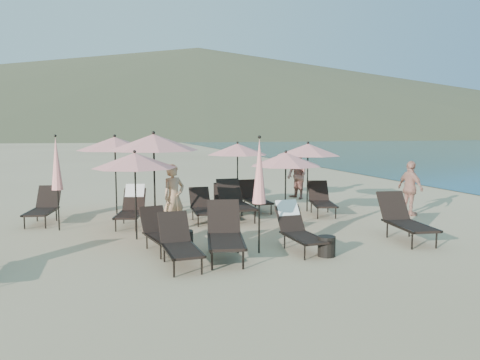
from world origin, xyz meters
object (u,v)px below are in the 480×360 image
object	(u,v)px
umbrella_open_5	(308,150)
beachgoer_a	(174,198)
lounger_4	(298,228)
umbrella_open_1	(154,142)
lounger_3	(225,233)
umbrella_open_4	(238,149)
lounger_9	(223,201)
umbrella_closed_0	(259,172)
lounger_10	(255,197)
side_table_0	(183,242)
lounger_11	(321,200)
lounger_8	(203,207)
side_table_1	(327,246)
beachgoer_c	(410,188)
lounger_12	(235,201)
lounger_6	(44,207)
lounger_5	(405,219)
lounger_7	(132,207)
beachgoer_b	(297,175)
umbrella_closed_1	(56,164)
umbrella_open_0	(135,161)
lounger_1	(179,242)
umbrella_open_2	(286,159)
umbrella_open_3	(115,144)
lounger_2	(160,231)

from	to	relation	value
umbrella_open_5	beachgoer_a	size ratio (longest dim) A/B	1.29
lounger_4	umbrella_open_1	world-z (taller)	umbrella_open_1
lounger_3	umbrella_open_1	world-z (taller)	umbrella_open_1
umbrella_open_4	lounger_3	bearing A→B (deg)	-108.77
lounger_9	umbrella_closed_0	xyz separation A→B (m)	(-0.41, -4.44, 1.27)
lounger_10	side_table_0	distance (m)	5.15
lounger_11	umbrella_open_4	bearing A→B (deg)	152.84
lounger_8	side_table_1	distance (m)	4.49
lounger_4	beachgoer_c	size ratio (longest dim) A/B	0.99
lounger_10	lounger_12	xyz separation A→B (m)	(-0.91, -0.99, 0.07)
lounger_12	side_table_0	bearing A→B (deg)	-123.35
lounger_3	lounger_4	bearing A→B (deg)	16.55
umbrella_open_1	beachgoer_a	world-z (taller)	umbrella_open_1
lounger_3	umbrella_open_1	distance (m)	3.77
lounger_6	side_table_1	world-z (taller)	lounger_6
lounger_5	umbrella_open_1	size ratio (longest dim) A/B	0.75
lounger_7	beachgoer_b	xyz separation A→B (m)	(6.03, 2.97, 0.36)
lounger_4	umbrella_closed_1	world-z (taller)	umbrella_closed_1
lounger_3	lounger_6	distance (m)	6.03
lounger_4	lounger_3	bearing A→B (deg)	-177.63
lounger_3	beachgoer_a	distance (m)	2.79
umbrella_open_0	umbrella_closed_1	size ratio (longest dim) A/B	0.86
lounger_9	beachgoer_b	distance (m)	3.99
lounger_1	umbrella_open_4	distance (m)	6.61
lounger_8	lounger_9	bearing A→B (deg)	49.51
lounger_4	lounger_10	world-z (taller)	lounger_4
lounger_11	side_table_1	size ratio (longest dim) A/B	4.24
side_table_1	beachgoer_a	distance (m)	4.17
umbrella_open_0	beachgoer_c	world-z (taller)	umbrella_open_0
side_table_0	lounger_4	bearing A→B (deg)	-9.76
umbrella_open_5	beachgoer_c	world-z (taller)	umbrella_open_5
lounger_6	lounger_9	distance (m)	4.98
umbrella_open_0	lounger_8	bearing A→B (deg)	40.67
umbrella_open_2	lounger_5	bearing A→B (deg)	-43.88
lounger_7	side_table_0	distance (m)	3.30
lounger_9	umbrella_open_4	bearing A→B (deg)	66.48
beachgoer_b	beachgoer_a	bearing A→B (deg)	-64.20
lounger_7	umbrella_open_1	world-z (taller)	umbrella_open_1
lounger_3	umbrella_closed_1	bearing A→B (deg)	145.40
beachgoer_a	beachgoer_c	bearing A→B (deg)	-25.91
umbrella_open_3	beachgoer_b	distance (m)	6.59
lounger_1	lounger_9	distance (m)	5.21
lounger_7	umbrella_open_3	world-z (taller)	umbrella_open_3
lounger_12	beachgoer_a	xyz separation A→B (m)	(-1.89, -1.06, 0.34)
lounger_6	lounger_12	size ratio (longest dim) A/B	0.93
lounger_3	lounger_4	world-z (taller)	lounger_3
lounger_2	umbrella_closed_0	xyz separation A→B (m)	(1.90, -0.83, 1.28)
umbrella_open_0	umbrella_closed_0	distance (m)	3.02
umbrella_open_3	side_table_1	size ratio (longest dim) A/B	5.82
umbrella_open_1	side_table_1	bearing A→B (deg)	-51.56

